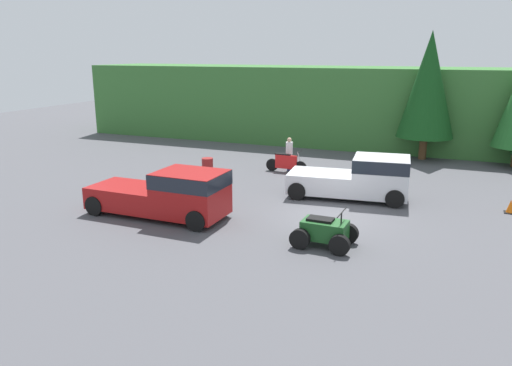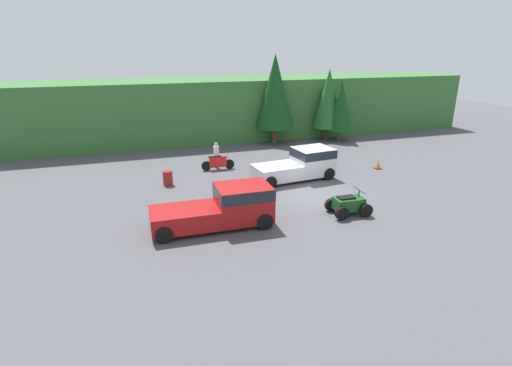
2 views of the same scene
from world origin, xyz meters
The scene contains 12 objects.
ground_plane centered at (0.00, 0.00, 0.00)m, with size 80.00×80.00×0.00m, color #4C4C51.
hillside_backdrop centered at (0.00, 16.00, 2.59)m, with size 44.00×6.00×5.18m.
tree_left centered at (2.42, 12.43, 4.33)m, with size 3.24×3.24×7.37m.
tree_mid_left centered at (7.31, 12.26, 3.59)m, with size 2.69×2.69×6.11m.
tree_mid_right centered at (8.08, 11.44, 3.07)m, with size 2.30×2.30×5.23m.
pickup_truck_red centered at (-5.62, -2.55, 0.99)m, with size 5.55×2.16×1.89m.
pickup_truck_second centered at (0.60, 2.74, 0.98)m, with size 5.26×2.60×1.89m.
dirt_bike centered at (-3.96, 6.18, 0.49)m, with size 2.24×0.60×1.18m.
quad_atv centered at (0.57, -3.13, 0.49)m, with size 2.02×1.41×1.23m.
rider_person centered at (-3.96, 6.63, 0.97)m, with size 0.43×0.43×1.78m.
traffic_cone centered at (6.48, 3.03, 0.25)m, with size 0.42×0.42×0.55m.
steel_barrel centered at (-7.53, 4.08, 0.44)m, with size 0.58×0.58×0.88m.
Camera 2 is at (-9.48, -19.21, 8.04)m, focal length 28.00 mm.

